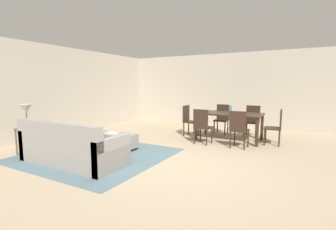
{
  "coord_description": "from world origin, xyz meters",
  "views": [
    {
      "loc": [
        2.09,
        -4.19,
        1.54
      ],
      "look_at": [
        -0.7,
        0.84,
        0.83
      ],
      "focal_mm": 26.21,
      "sensor_mm": 36.0,
      "label": 1
    }
  ],
  "objects_px": {
    "dining_chair_far_left": "(222,117)",
    "dining_chair_head_east": "(276,125)",
    "dining_chair_near_left": "(202,124)",
    "side_table": "(28,133)",
    "table_lamp": "(26,109)",
    "book_on_ottoman": "(112,133)",
    "dining_chair_head_west": "(189,119)",
    "vase_centerpiece": "(230,109)",
    "dining_chair_near_right": "(239,127)",
    "dining_chair_far_right": "(252,119)",
    "ottoman_table": "(115,140)",
    "dining_table": "(229,116)",
    "couch": "(71,149)"
  },
  "relations": [
    {
      "from": "dining_chair_far_left",
      "to": "dining_chair_head_east",
      "type": "bearing_deg",
      "value": -26.02
    },
    {
      "from": "dining_chair_near_left",
      "to": "side_table",
      "type": "bearing_deg",
      "value": -138.2
    },
    {
      "from": "table_lamp",
      "to": "book_on_ottoman",
      "type": "relative_size",
      "value": 2.02
    },
    {
      "from": "dining_chair_head_west",
      "to": "book_on_ottoman",
      "type": "distance_m",
      "value": 2.54
    },
    {
      "from": "dining_chair_head_east",
      "to": "vase_centerpiece",
      "type": "relative_size",
      "value": 4.38
    },
    {
      "from": "dining_chair_near_right",
      "to": "dining_chair_far_left",
      "type": "relative_size",
      "value": 1.0
    },
    {
      "from": "dining_chair_far_right",
      "to": "book_on_ottoman",
      "type": "distance_m",
      "value": 4.15
    },
    {
      "from": "side_table",
      "to": "dining_chair_far_right",
      "type": "height_order",
      "value": "dining_chair_far_right"
    },
    {
      "from": "dining_chair_near_left",
      "to": "dining_chair_far_left",
      "type": "height_order",
      "value": "same"
    },
    {
      "from": "dining_chair_far_left",
      "to": "dining_chair_head_east",
      "type": "distance_m",
      "value": 1.85
    },
    {
      "from": "table_lamp",
      "to": "dining_chair_near_right",
      "type": "distance_m",
      "value": 4.88
    },
    {
      "from": "ottoman_table",
      "to": "table_lamp",
      "type": "relative_size",
      "value": 2.06
    },
    {
      "from": "dining_table",
      "to": "dining_chair_near_right",
      "type": "relative_size",
      "value": 1.91
    },
    {
      "from": "ottoman_table",
      "to": "dining_chair_far_right",
      "type": "height_order",
      "value": "dining_chair_far_right"
    },
    {
      "from": "dining_chair_head_west",
      "to": "book_on_ottoman",
      "type": "xyz_separation_m",
      "value": [
        -0.96,
        -2.35,
        -0.12
      ]
    },
    {
      "from": "side_table",
      "to": "vase_centerpiece",
      "type": "xyz_separation_m",
      "value": [
        3.55,
        3.59,
        0.4
      ]
    },
    {
      "from": "dining_chair_far_right",
      "to": "vase_centerpiece",
      "type": "height_order",
      "value": "vase_centerpiece"
    },
    {
      "from": "dining_table",
      "to": "dining_chair_far_right",
      "type": "relative_size",
      "value": 1.91
    },
    {
      "from": "couch",
      "to": "ottoman_table",
      "type": "bearing_deg",
      "value": 89.49
    },
    {
      "from": "couch",
      "to": "dining_chair_near_right",
      "type": "bearing_deg",
      "value": 46.8
    },
    {
      "from": "dining_chair_near_left",
      "to": "dining_chair_head_west",
      "type": "height_order",
      "value": "same"
    },
    {
      "from": "ottoman_table",
      "to": "dining_chair_head_east",
      "type": "relative_size",
      "value": 1.18
    },
    {
      "from": "dining_chair_far_right",
      "to": "dining_chair_head_west",
      "type": "bearing_deg",
      "value": -153.59
    },
    {
      "from": "dining_chair_near_right",
      "to": "dining_chair_head_east",
      "type": "relative_size",
      "value": 1.0
    },
    {
      "from": "side_table",
      "to": "dining_chair_far_right",
      "type": "relative_size",
      "value": 0.64
    },
    {
      "from": "ottoman_table",
      "to": "dining_chair_head_east",
      "type": "bearing_deg",
      "value": 34.52
    },
    {
      "from": "dining_chair_near_right",
      "to": "table_lamp",
      "type": "bearing_deg",
      "value": -145.23
    },
    {
      "from": "side_table",
      "to": "dining_chair_near_right",
      "type": "distance_m",
      "value": 4.86
    },
    {
      "from": "ottoman_table",
      "to": "book_on_ottoman",
      "type": "distance_m",
      "value": 0.19
    },
    {
      "from": "dining_table",
      "to": "dining_chair_head_west",
      "type": "xyz_separation_m",
      "value": [
        -1.22,
        -0.01,
        -0.15
      ]
    },
    {
      "from": "dining_table",
      "to": "book_on_ottoman",
      "type": "height_order",
      "value": "dining_table"
    },
    {
      "from": "couch",
      "to": "ottoman_table",
      "type": "distance_m",
      "value": 1.26
    },
    {
      "from": "dining_table",
      "to": "dining_chair_far_right",
      "type": "xyz_separation_m",
      "value": [
        0.47,
        0.83,
        -0.15
      ]
    },
    {
      "from": "dining_table",
      "to": "vase_centerpiece",
      "type": "bearing_deg",
      "value": 46.26
    },
    {
      "from": "dining_chair_far_right",
      "to": "vase_centerpiece",
      "type": "bearing_deg",
      "value": -119.44
    },
    {
      "from": "dining_chair_near_right",
      "to": "dining_chair_head_west",
      "type": "distance_m",
      "value": 1.85
    },
    {
      "from": "dining_chair_head_west",
      "to": "dining_chair_far_right",
      "type": "bearing_deg",
      "value": 26.41
    },
    {
      "from": "vase_centerpiece",
      "to": "dining_chair_near_right",
      "type": "bearing_deg",
      "value": -61.94
    },
    {
      "from": "table_lamp",
      "to": "dining_chair_far_right",
      "type": "distance_m",
      "value": 5.97
    },
    {
      "from": "dining_chair_head_west",
      "to": "dining_chair_near_right",
      "type": "bearing_deg",
      "value": -25.33
    },
    {
      "from": "dining_table",
      "to": "dining_chair_far_right",
      "type": "height_order",
      "value": "dining_chair_far_right"
    },
    {
      "from": "book_on_ottoman",
      "to": "dining_chair_head_east",
      "type": "bearing_deg",
      "value": 34.76
    },
    {
      "from": "dining_table",
      "to": "dining_chair_head_east",
      "type": "bearing_deg",
      "value": -0.26
    },
    {
      "from": "dining_chair_near_left",
      "to": "book_on_ottoman",
      "type": "xyz_separation_m",
      "value": [
        -1.7,
        -1.52,
        -0.12
      ]
    },
    {
      "from": "side_table",
      "to": "book_on_ottoman",
      "type": "height_order",
      "value": "side_table"
    },
    {
      "from": "dining_chair_near_right",
      "to": "vase_centerpiece",
      "type": "height_order",
      "value": "vase_centerpiece"
    },
    {
      "from": "side_table",
      "to": "dining_table",
      "type": "relative_size",
      "value": 0.34
    },
    {
      "from": "dining_chair_far_left",
      "to": "dining_chair_far_right",
      "type": "relative_size",
      "value": 1.0
    },
    {
      "from": "couch",
      "to": "dining_chair_far_left",
      "type": "bearing_deg",
      "value": 68.72
    },
    {
      "from": "dining_chair_near_left",
      "to": "dining_chair_head_east",
      "type": "relative_size",
      "value": 1.0
    }
  ]
}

